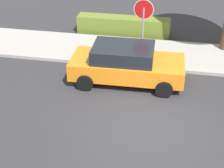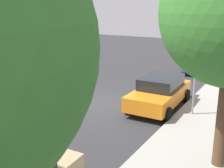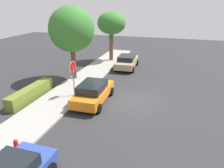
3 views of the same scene
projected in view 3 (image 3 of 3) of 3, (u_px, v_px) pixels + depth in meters
The scene contains 9 objects.
ground_plane at pixel (133, 100), 16.10m from camera, with size 60.00×60.00×0.00m, color #2D2D30.
sidewalk_curb at pixel (69, 91), 17.51m from camera, with size 32.00×2.92×0.14m, color #9E9B93.
stop_sign at pixel (73, 73), 16.00m from camera, with size 0.82×0.09×2.82m.
parked_car_orange at pixel (93, 92), 15.57m from camera, with size 4.41×2.15×1.51m.
parked_car_tan at pixel (127, 61), 23.56m from camera, with size 4.49×2.23×1.40m.
street_tree_near_corner at pixel (72, 29), 18.89m from camera, with size 3.98×3.98×6.57m.
street_tree_mid_block at pixel (112, 24), 25.14m from camera, with size 3.29×3.29×5.77m.
fire_hydrant at pixel (16, 146), 10.49m from camera, with size 0.30×0.22×0.72m.
front_yard_hedge at pixel (31, 93), 16.22m from camera, with size 4.71×0.79×0.92m.
Camera 3 is at (-14.41, -2.81, 6.89)m, focal length 35.00 mm.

